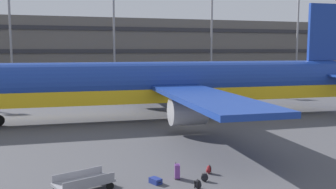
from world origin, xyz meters
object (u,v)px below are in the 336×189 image
Objects in this scene: backpack_teal at (209,170)px; backpack_laid_flat at (205,178)px; suitcase_small at (155,181)px; baggage_cart at (84,182)px; airliner at (165,84)px; backpack_silver at (198,184)px; suitcase_upright at (177,171)px.

backpack_teal reaches higher than backpack_laid_flat.
suitcase_small is at bearing -168.75° from backpack_teal.
baggage_cart reaches higher than backpack_laid_flat.
backpack_teal is at bearing -98.71° from airliner.
backpack_teal is at bearing 11.25° from suitcase_small.
backpack_teal is 6.44m from baggage_cart.
backpack_laid_flat is at bearing -4.18° from baggage_cart.
suitcase_small is (-5.47, -16.57, -3.04)m from airliner.
airliner is 87.47× the size of backpack_silver.
airliner reaches higher than suitcase_small.
suitcase_upright is 1.66× the size of backpack_silver.
airliner is at bearing 61.92° from baggage_cart.
baggage_cart reaches higher than suitcase_upright.
backpack_silver is at bearing -101.97° from airliner.
suitcase_upright is 1.16× the size of suitcase_small.
backpack_laid_flat is (1.14, -0.78, -0.19)m from suitcase_upright.
airliner is at bearing 78.03° from backpack_silver.
airliner reaches higher than suitcase_upright.
airliner reaches higher than backpack_laid_flat.
baggage_cart is (-6.41, -0.63, 0.22)m from backpack_teal.
airliner reaches higher than baggage_cart.
backpack_laid_flat is at bearing -100.35° from airliner.
backpack_teal is 1.24m from backpack_laid_flat.
backpack_teal is (3.02, 0.60, 0.07)m from suitcase_small.
backpack_teal is 0.14× the size of baggage_cart.
airliner is 12.90× the size of baggage_cart.
airliner reaches higher than backpack_teal.
airliner is 17.02m from suitcase_upright.
airliner is 16.43m from backpack_teal.
backpack_laid_flat is (0.67, 0.83, -0.02)m from backpack_silver.
backpack_silver is 1.07m from backpack_laid_flat.
suitcase_upright is at bearing -104.68° from airliner.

